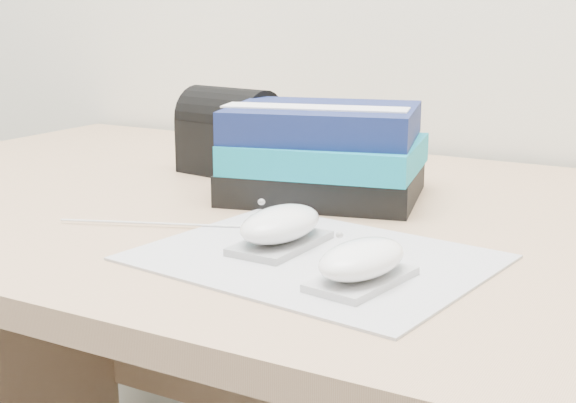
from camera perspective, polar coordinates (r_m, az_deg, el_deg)
The scene contains 7 objects.
desk at distance 1.07m, azimuth 7.78°, elevation -12.50°, with size 1.60×0.80×0.73m.
mousepad at distance 0.77m, azimuth 1.88°, elevation -4.02°, with size 0.32×0.25×0.00m, color #93939B.
mouse_rear at distance 0.79m, azimuth -0.53°, elevation -1.84°, with size 0.07×0.11×0.05m.
mouse_front at distance 0.70m, azimuth 5.29°, elevation -4.34°, with size 0.07×0.11×0.04m.
usb_cable at distance 0.89m, azimuth -9.82°, elevation -1.53°, with size 0.00×0.00×0.20m, color silver.
book_stack at distance 1.01m, azimuth 2.60°, elevation 3.48°, with size 0.27×0.24×0.12m.
pouch at distance 1.16m, azimuth -4.16°, elevation 4.96°, with size 0.14×0.11×0.12m.
Camera 1 is at (0.34, 0.75, 0.97)m, focal length 50.00 mm.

